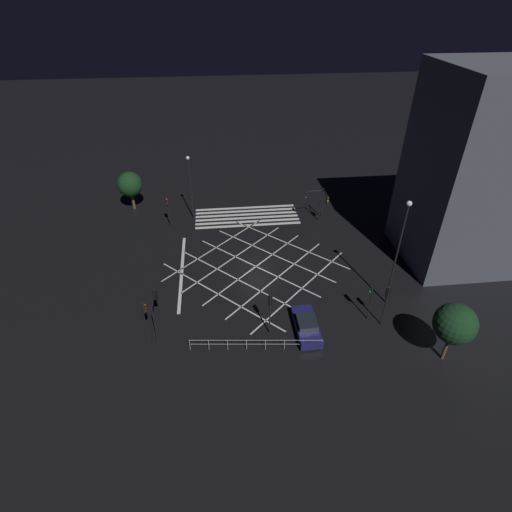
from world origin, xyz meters
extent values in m
plane|color=black|center=(0.00, 0.00, 0.00)|extent=(200.00, 200.00, 0.00)
cube|color=silver|center=(0.00, -8.40, 0.00)|extent=(12.67, 0.50, 0.01)
cube|color=silver|center=(0.00, -9.30, 0.00)|extent=(12.67, 0.50, 0.01)
cube|color=silver|center=(0.00, -10.20, 0.00)|extent=(12.67, 0.50, 0.01)
cube|color=silver|center=(0.00, -11.10, 0.00)|extent=(12.67, 0.50, 0.01)
cube|color=silver|center=(0.00, -12.00, 0.00)|extent=(12.67, 0.50, 0.01)
cube|color=silver|center=(0.00, -12.90, 0.00)|extent=(12.67, 0.50, 0.01)
cube|color=silver|center=(3.98, -3.98, 0.00)|extent=(11.05, 11.05, 0.01)
cube|color=silver|center=(-3.98, -3.98, 0.00)|extent=(11.05, 11.05, 0.01)
cube|color=silver|center=(1.99, -1.99, 0.00)|extent=(11.05, 11.05, 0.01)
cube|color=silver|center=(-1.99, -1.99, 0.00)|extent=(11.05, 11.05, 0.01)
cube|color=silver|center=(0.00, 0.00, 0.00)|extent=(11.05, 11.05, 0.01)
cube|color=silver|center=(0.00, 0.00, 0.00)|extent=(11.05, 11.05, 0.01)
cube|color=silver|center=(-1.99, 1.99, 0.00)|extent=(11.05, 11.05, 0.01)
cube|color=silver|center=(1.99, 1.99, 0.00)|extent=(11.05, 11.05, 0.01)
cube|color=silver|center=(-3.98, 3.98, 0.00)|extent=(11.05, 11.05, 0.01)
cube|color=silver|center=(3.98, 3.98, 0.00)|extent=(11.05, 11.05, 0.01)
cube|color=silver|center=(7.54, 0.00, 0.00)|extent=(0.30, 12.67, 0.01)
cube|color=black|center=(-27.89, -5.03, 2.00)|extent=(1.40, 0.06, 1.80)
cube|color=black|center=(-24.36, -5.03, 2.00)|extent=(1.40, 0.06, 1.80)
cube|color=black|center=(-20.84, -5.03, 2.00)|extent=(1.40, 0.06, 1.80)
cube|color=black|center=(-17.31, -5.03, 2.00)|extent=(1.40, 0.06, 1.80)
cube|color=beige|center=(-27.89, -5.03, 5.94)|extent=(1.40, 0.06, 1.80)
cube|color=black|center=(-24.36, -5.03, 5.94)|extent=(1.40, 0.06, 1.80)
cube|color=black|center=(-20.84, -5.03, 5.94)|extent=(1.40, 0.06, 1.80)
cube|color=beige|center=(-17.31, -5.03, 5.94)|extent=(1.40, 0.06, 1.80)
cube|color=black|center=(-24.36, -5.03, 9.88)|extent=(1.40, 0.06, 1.80)
cube|color=black|center=(-20.84, -5.03, 9.88)|extent=(1.40, 0.06, 1.80)
cube|color=black|center=(-17.31, -5.03, 9.88)|extent=(1.40, 0.06, 1.80)
cube|color=black|center=(-24.36, -5.03, 13.82)|extent=(1.40, 0.06, 1.80)
cube|color=beige|center=(-20.84, -5.03, 13.82)|extent=(1.40, 0.06, 1.80)
cube|color=black|center=(-17.31, -5.03, 13.82)|extent=(1.40, 0.06, 1.80)
cube|color=black|center=(-24.36, -5.03, 17.76)|extent=(1.40, 0.06, 1.80)
cube|color=beige|center=(-20.84, -5.03, 17.76)|extent=(1.40, 0.06, 1.80)
cube|color=beige|center=(-17.31, -5.03, 17.76)|extent=(1.40, 0.06, 1.80)
cylinder|color=black|center=(9.72, 9.42, 2.10)|extent=(0.11, 0.11, 4.20)
cube|color=black|center=(9.58, 9.42, 3.70)|extent=(0.16, 0.28, 0.90)
sphere|color=red|center=(9.47, 9.42, 4.00)|extent=(0.18, 0.18, 0.18)
sphere|color=black|center=(9.47, 9.42, 3.70)|extent=(0.18, 0.18, 0.18)
sphere|color=black|center=(9.47, 9.42, 3.40)|extent=(0.18, 0.18, 0.18)
cube|color=black|center=(9.67, 9.42, 3.70)|extent=(0.02, 0.36, 0.98)
cylinder|color=black|center=(9.26, -9.20, 1.93)|extent=(0.11, 0.11, 3.85)
cube|color=black|center=(9.26, -9.06, 3.35)|extent=(0.28, 0.16, 0.90)
sphere|color=red|center=(9.26, -8.95, 3.65)|extent=(0.18, 0.18, 0.18)
sphere|color=black|center=(9.26, -8.95, 3.35)|extent=(0.18, 0.18, 0.18)
sphere|color=black|center=(9.26, -8.95, 3.05)|extent=(0.18, 0.18, 0.18)
cube|color=black|center=(9.26, -9.15, 3.35)|extent=(0.36, 0.02, 0.98)
cylinder|color=black|center=(-9.14, -9.61, 1.92)|extent=(0.11, 0.11, 3.83)
cylinder|color=black|center=(-9.14, -8.59, 3.68)|extent=(0.09, 2.03, 0.09)
cube|color=black|center=(-9.14, -7.58, 3.23)|extent=(0.28, 0.16, 0.90)
sphere|color=black|center=(-9.14, -7.46, 3.53)|extent=(0.18, 0.18, 0.18)
sphere|color=orange|center=(-9.14, -7.46, 3.23)|extent=(0.18, 0.18, 0.18)
sphere|color=black|center=(-9.14, -7.46, 2.93)|extent=(0.18, 0.18, 0.18)
cube|color=black|center=(-9.14, -7.67, 3.23)|extent=(0.36, 0.02, 0.98)
cylinder|color=black|center=(-8.62, -8.67, 2.06)|extent=(0.11, 0.11, 4.12)
cylinder|color=black|center=(-7.78, -8.67, 3.97)|extent=(1.67, 0.09, 0.09)
cube|color=black|center=(-6.95, -8.67, 3.52)|extent=(0.16, 0.28, 0.90)
sphere|color=black|center=(-6.84, -8.67, 3.82)|extent=(0.18, 0.18, 0.18)
sphere|color=black|center=(-6.84, -8.67, 3.52)|extent=(0.18, 0.18, 0.18)
sphere|color=green|center=(-6.84, -8.67, 3.22)|extent=(0.18, 0.18, 0.18)
cube|color=black|center=(-7.04, -8.67, 3.52)|extent=(0.02, 0.36, 0.98)
cylinder|color=black|center=(-0.11, 9.43, 2.00)|extent=(0.11, 0.11, 4.00)
cube|color=black|center=(-0.11, 9.29, 3.50)|extent=(0.28, 0.16, 0.90)
sphere|color=black|center=(-0.11, 9.18, 3.80)|extent=(0.18, 0.18, 0.18)
sphere|color=orange|center=(-0.11, 9.18, 3.50)|extent=(0.18, 0.18, 0.18)
sphere|color=black|center=(-0.11, 9.18, 3.20)|extent=(0.18, 0.18, 0.18)
cube|color=black|center=(-0.11, 9.38, 3.50)|extent=(0.36, 0.02, 0.98)
cylinder|color=black|center=(-8.77, 8.67, 1.94)|extent=(0.11, 0.11, 3.88)
cube|color=black|center=(-8.64, 8.67, 3.38)|extent=(0.16, 0.28, 0.90)
sphere|color=black|center=(-8.53, 8.67, 3.68)|extent=(0.18, 0.18, 0.18)
sphere|color=black|center=(-8.53, 8.67, 3.38)|extent=(0.18, 0.18, 0.18)
sphere|color=green|center=(-8.53, 8.67, 3.08)|extent=(0.18, 0.18, 0.18)
cube|color=black|center=(-8.73, 8.67, 3.38)|extent=(0.02, 0.36, 0.98)
cylinder|color=black|center=(9.00, 9.55, 1.90)|extent=(0.11, 0.11, 3.80)
cylinder|color=black|center=(9.00, 8.43, 3.65)|extent=(0.09, 2.23, 0.09)
cube|color=black|center=(9.00, 7.32, 3.20)|extent=(0.28, 0.16, 0.90)
sphere|color=black|center=(9.00, 7.20, 3.50)|extent=(0.18, 0.18, 0.18)
sphere|color=orange|center=(9.00, 7.20, 3.20)|extent=(0.18, 0.18, 0.18)
sphere|color=black|center=(9.00, 7.20, 2.90)|extent=(0.18, 0.18, 0.18)
cube|color=black|center=(9.00, 7.41, 3.20)|extent=(0.36, 0.02, 0.98)
cylinder|color=black|center=(-9.71, 9.44, 1.99)|extent=(0.11, 0.11, 3.97)
cube|color=black|center=(-9.71, 9.30, 3.47)|extent=(0.28, 0.16, 0.90)
sphere|color=red|center=(-9.71, 9.19, 3.77)|extent=(0.18, 0.18, 0.18)
sphere|color=black|center=(-9.71, 9.19, 3.47)|extent=(0.18, 0.18, 0.18)
sphere|color=black|center=(-9.71, 9.19, 3.17)|extent=(0.18, 0.18, 0.18)
cube|color=black|center=(-9.71, 9.39, 3.47)|extent=(0.36, 0.02, 0.98)
cylinder|color=black|center=(-11.15, 6.73, 4.94)|extent=(0.14, 0.14, 9.88)
sphere|color=white|center=(-11.15, 6.73, 10.02)|extent=(0.45, 0.45, 0.45)
cylinder|color=black|center=(6.56, -10.87, 3.80)|extent=(0.14, 0.14, 7.60)
sphere|color=white|center=(6.56, -10.87, 7.73)|extent=(0.41, 0.41, 0.41)
cylinder|color=brown|center=(-13.08, 13.54, 1.26)|extent=(0.26, 0.26, 2.51)
sphere|color=#143319|center=(-13.08, 13.54, 3.68)|extent=(3.10, 3.10, 3.10)
cylinder|color=brown|center=(14.18, -14.21, 1.11)|extent=(0.36, 0.36, 2.23)
sphere|color=#143319|center=(14.18, -14.21, 3.38)|extent=(3.08, 3.08, 3.08)
cube|color=#191951|center=(-3.17, 9.54, 0.53)|extent=(1.79, 4.54, 0.69)
cube|color=black|center=(-3.17, 9.65, 1.12)|extent=(1.58, 1.91, 0.48)
sphere|color=white|center=(-2.61, 7.32, 0.48)|extent=(0.16, 0.16, 0.16)
sphere|color=white|center=(-3.72, 7.32, 0.48)|extent=(0.16, 0.16, 0.16)
cylinder|color=black|center=(-2.39, 8.13, 0.31)|extent=(0.20, 0.61, 0.61)
cylinder|color=black|center=(-3.94, 8.13, 0.31)|extent=(0.20, 0.61, 0.61)
cylinder|color=black|center=(-2.39, 10.95, 0.31)|extent=(0.20, 0.61, 0.61)
cylinder|color=black|center=(-3.94, 10.95, 0.31)|extent=(0.20, 0.61, 0.61)
cylinder|color=#B7B7BC|center=(6.40, 10.54, 0.53)|extent=(0.05, 0.05, 1.05)
cylinder|color=#B7B7BC|center=(4.91, 10.70, 0.53)|extent=(0.05, 0.05, 1.05)
cylinder|color=#B7B7BC|center=(3.43, 10.86, 0.53)|extent=(0.05, 0.05, 1.05)
cylinder|color=#B7B7BC|center=(1.94, 11.02, 0.53)|extent=(0.05, 0.05, 1.05)
cylinder|color=#B7B7BC|center=(0.46, 11.18, 0.53)|extent=(0.05, 0.05, 1.05)
cylinder|color=#B7B7BC|center=(-1.03, 11.34, 0.53)|extent=(0.05, 0.05, 1.05)
cylinder|color=#B7B7BC|center=(-2.52, 11.50, 0.53)|extent=(0.05, 0.05, 1.05)
cylinder|color=#B7B7BC|center=(-4.00, 11.66, 0.53)|extent=(0.05, 0.05, 1.05)
cylinder|color=#B7B7BC|center=(1.20, 11.10, 1.01)|extent=(10.41, 1.16, 0.04)
cylinder|color=#B7B7BC|center=(1.20, 11.10, 0.58)|extent=(10.41, 1.16, 0.04)
camera|label=1|loc=(3.54, 32.83, 24.18)|focal=28.00mm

